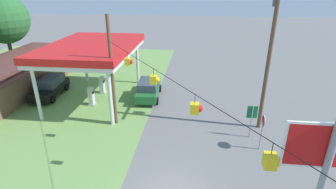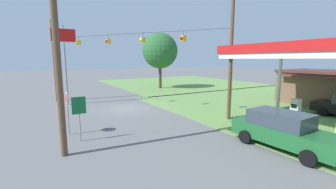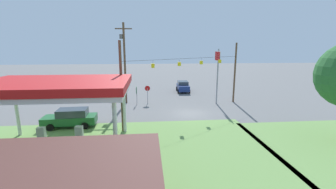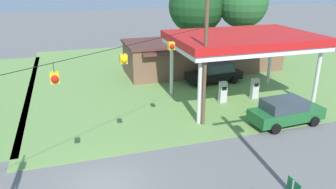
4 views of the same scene
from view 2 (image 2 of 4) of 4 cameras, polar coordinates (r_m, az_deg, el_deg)
ground_plane at (r=20.15m, az=-10.33°, el=-3.53°), size 160.00×160.00×0.00m
grass_verge_opposite_corner at (r=41.53m, az=2.86°, el=3.03°), size 24.00×24.00×0.04m
gas_station_canopy at (r=16.38m, az=34.89°, el=8.88°), size 10.55×7.19×5.24m
fuel_pump_near at (r=17.37m, az=29.58°, el=-3.86°), size 0.71×0.56×1.69m
car_at_pumps_front at (r=12.32m, az=27.24°, el=-8.02°), size 5.02×2.31×1.79m
stop_sign_roadside at (r=13.91m, az=-24.26°, el=-2.17°), size 0.80×0.08×2.50m
stop_sign_overhead at (r=23.11m, az=-24.87°, el=10.61°), size 0.22×2.19×7.39m
route_sign at (r=12.53m, az=-21.67°, el=-3.65°), size 0.10×0.70×2.40m
utility_pole_main at (r=10.76m, az=-26.89°, el=17.05°), size 2.20×0.44×10.77m
signal_span_gantry at (r=19.68m, az=-10.74°, el=9.32°), size 14.59×10.24×8.20m
tree_west_verge at (r=33.35m, az=-2.04°, el=11.01°), size 5.15×5.15×8.10m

